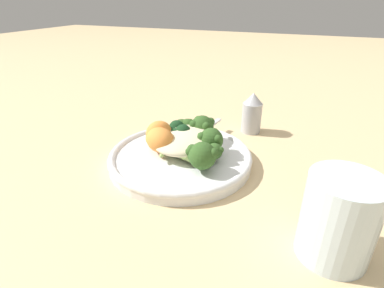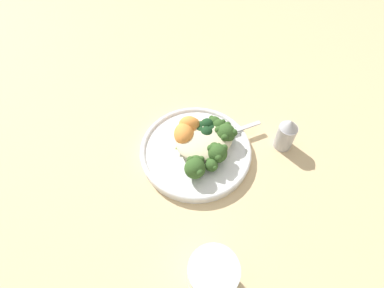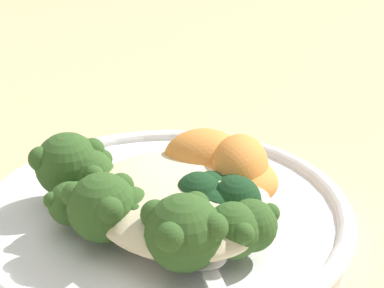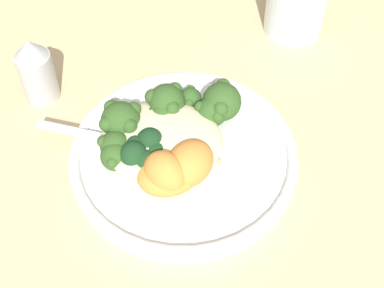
{
  "view_description": "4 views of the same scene",
  "coord_description": "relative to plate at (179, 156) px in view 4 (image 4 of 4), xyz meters",
  "views": [
    {
      "loc": [
        0.4,
        0.2,
        0.26
      ],
      "look_at": [
        -0.01,
        0.03,
        0.03
      ],
      "focal_mm": 28.0,
      "sensor_mm": 36.0,
      "label": 1
    },
    {
      "loc": [
        0.2,
        0.32,
        0.55
      ],
      "look_at": [
        0.01,
        0.01,
        0.04
      ],
      "focal_mm": 28.0,
      "sensor_mm": 36.0,
      "label": 2
    },
    {
      "loc": [
        -0.33,
        0.13,
        0.23
      ],
      "look_at": [
        -0.0,
        -0.0,
        0.06
      ],
      "focal_mm": 60.0,
      "sensor_mm": 36.0,
      "label": 3
    },
    {
      "loc": [
        0.05,
        -0.32,
        0.46
      ],
      "look_at": [
        0.01,
        -0.0,
        0.06
      ],
      "focal_mm": 50.0,
      "sensor_mm": 36.0,
      "label": 4
    }
  ],
  "objects": [
    {
      "name": "broccoli_stalk_6",
      "position": [
        -0.04,
        -0.01,
        0.02
      ],
      "size": [
        0.12,
        0.04,
        0.03
      ],
      "rotation": [
        0.0,
        0.0,
        3.02
      ],
      "color": "#9EBC66",
      "rests_on": "plate"
    },
    {
      "name": "salt_shaker",
      "position": [
        -0.17,
        0.08,
        0.03
      ],
      "size": [
        0.04,
        0.04,
        0.08
      ],
      "color": "#B2B2B7",
      "rests_on": "ground_plane"
    },
    {
      "name": "broccoli_stalk_0",
      "position": [
        0.03,
        0.04,
        0.03
      ],
      "size": [
        0.07,
        0.13,
        0.04
      ],
      "rotation": [
        0.0,
        0.0,
        1.2
      ],
      "color": "#9EBC66",
      "rests_on": "plate"
    },
    {
      "name": "broccoli_stalk_1",
      "position": [
        0.03,
        0.03,
        0.02
      ],
      "size": [
        0.05,
        0.1,
        0.03
      ],
      "rotation": [
        0.0,
        0.0,
        1.27
      ],
      "color": "#9EBC66",
      "rests_on": "plate"
    },
    {
      "name": "sweet_potato_chunk_3",
      "position": [
        -0.01,
        -0.05,
        0.03
      ],
      "size": [
        0.06,
        0.06,
        0.04
      ],
      "primitive_type": "ellipsoid",
      "rotation": [
        0.0,
        0.0,
        2.49
      ],
      "color": "orange",
      "rests_on": "plate"
    },
    {
      "name": "broccoli_stalk_4",
      "position": [
        -0.01,
        0.02,
        0.02
      ],
      "size": [
        0.06,
        0.07,
        0.03
      ],
      "rotation": [
        0.0,
        0.0,
        2.15
      ],
      "color": "#9EBC66",
      "rests_on": "plate"
    },
    {
      "name": "sweet_potato_chunk_2",
      "position": [
        -0.0,
        -0.04,
        0.03
      ],
      "size": [
        0.06,
        0.05,
        0.03
      ],
      "primitive_type": "ellipsoid",
      "rotation": [
        0.0,
        0.0,
        0.23
      ],
      "color": "orange",
      "rests_on": "plate"
    },
    {
      "name": "broccoli_stalk_7",
      "position": [
        -0.04,
        -0.02,
        0.02
      ],
      "size": [
        0.12,
        0.04,
        0.03
      ],
      "rotation": [
        0.0,
        0.0,
        3.25
      ],
      "color": "#9EBC66",
      "rests_on": "plate"
    },
    {
      "name": "broccoli_stalk_5",
      "position": [
        -0.05,
        0.01,
        0.03
      ],
      "size": [
        0.11,
        0.07,
        0.04
      ],
      "rotation": [
        0.0,
        0.0,
        2.72
      ],
      "color": "#9EBC66",
      "rests_on": "plate"
    },
    {
      "name": "spoon",
      "position": [
        -0.07,
        0.0,
        0.01
      ],
      "size": [
        0.12,
        0.04,
        0.01
      ],
      "rotation": [
        0.0,
        0.0,
        2.99
      ],
      "color": "silver",
      "rests_on": "plate"
    },
    {
      "name": "kale_tuft",
      "position": [
        -0.03,
        -0.02,
        0.03
      ],
      "size": [
        0.05,
        0.05,
        0.03
      ],
      "color": "#193D1E",
      "rests_on": "plate"
    },
    {
      "name": "quinoa_mound",
      "position": [
        -0.02,
        -0.0,
        0.02
      ],
      "size": [
        0.13,
        0.11,
        0.03
      ],
      "primitive_type": "ellipsoid",
      "color": "beige",
      "rests_on": "plate"
    },
    {
      "name": "sweet_potato_chunk_0",
      "position": [
        0.01,
        -0.03,
        0.03
      ],
      "size": [
        0.06,
        0.07,
        0.04
      ],
      "primitive_type": "ellipsoid",
      "rotation": [
        0.0,
        0.0,
        1.04
      ],
      "color": "orange",
      "rests_on": "plate"
    },
    {
      "name": "ground_plane",
      "position": [
        0.0,
        -0.01,
        -0.01
      ],
      "size": [
        4.0,
        4.0,
        0.0
      ],
      "primitive_type": "plane",
      "color": "#D6B784"
    },
    {
      "name": "plate",
      "position": [
        0.0,
        0.0,
        0.0
      ],
      "size": [
        0.24,
        0.24,
        0.02
      ],
      "color": "white",
      "rests_on": "ground_plane"
    },
    {
      "name": "broccoli_stalk_2",
      "position": [
        0.01,
        0.03,
        0.02
      ],
      "size": [
        0.03,
        0.11,
        0.03
      ],
      "rotation": [
        0.0,
        0.0,
        1.67
      ],
      "color": "#9EBC66",
      "rests_on": "plate"
    },
    {
      "name": "broccoli_stalk_3",
      "position": [
        -0.02,
        0.04,
        0.03
      ],
      "size": [
        0.07,
        0.1,
        0.04
      ],
      "rotation": [
        0.0,
        0.0,
        2.0
      ],
      "color": "#9EBC66",
      "rests_on": "plate"
    },
    {
      "name": "sweet_potato_chunk_1",
      "position": [
        -0.0,
        -0.04,
        0.03
      ],
      "size": [
        0.08,
        0.08,
        0.03
      ],
      "primitive_type": "ellipsoid",
      "rotation": [
        0.0,
        0.0,
        3.68
      ],
      "color": "orange",
      "rests_on": "plate"
    }
  ]
}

